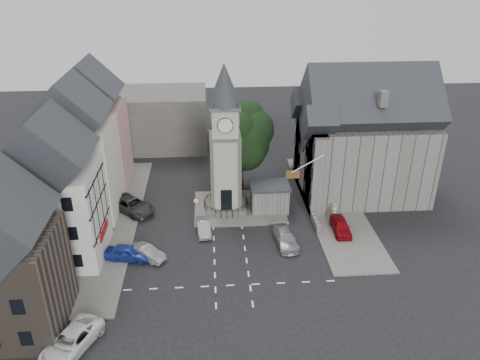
{
  "coord_description": "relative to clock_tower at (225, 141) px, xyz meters",
  "views": [
    {
      "loc": [
        -1.6,
        -37.74,
        25.96
      ],
      "look_at": [
        1.37,
        5.0,
        4.97
      ],
      "focal_mm": 35.0,
      "sensor_mm": 36.0,
      "label": 1
    }
  ],
  "objects": [
    {
      "name": "pedestrian",
      "position": [
        11.5,
        -3.11,
        -7.19
      ],
      "size": [
        0.8,
        0.68,
        1.86
      ],
      "primitive_type": "imported",
      "rotation": [
        0.0,
        0.0,
        3.56
      ],
      "color": "#B8AB98",
      "rests_on": "ground"
    },
    {
      "name": "pavement_west",
      "position": [
        -12.5,
        -1.99,
        -8.05
      ],
      "size": [
        6.0,
        30.0,
        0.14
      ],
      "primitive_type": "cube",
      "color": "#595651",
      "rests_on": "ground"
    },
    {
      "name": "pavement_east",
      "position": [
        12.0,
        0.01,
        -8.05
      ],
      "size": [
        6.0,
        26.0,
        0.14
      ],
      "primitive_type": "cube",
      "color": "#595651",
      "rests_on": "ground"
    },
    {
      "name": "building_sw_stone",
      "position": [
        -17.0,
        -16.99,
        -2.77
      ],
      "size": [
        8.6,
        7.6,
        10.4
      ],
      "color": "#4A3F37",
      "rests_on": "ground"
    },
    {
      "name": "town_tree",
      "position": [
        2.0,
        5.01,
        -1.15
      ],
      "size": [
        7.2,
        7.2,
        10.8
      ],
      "color": "black",
      "rests_on": "ground"
    },
    {
      "name": "van_sw_white",
      "position": [
        -11.99,
        -19.88,
        -7.38
      ],
      "size": [
        4.46,
        5.87,
        1.48
      ],
      "primitive_type": "imported",
      "rotation": [
        0.0,
        0.0,
        -0.43
      ],
      "color": "white",
      "rests_on": "ground"
    },
    {
      "name": "warning_sign_post",
      "position": [
        -3.2,
        -2.56,
        -6.09
      ],
      "size": [
        0.7,
        0.19,
        2.85
      ],
      "color": "black",
      "rests_on": "ground"
    },
    {
      "name": "car_west_grey",
      "position": [
        -10.37,
        0.01,
        -7.33
      ],
      "size": [
        5.94,
        5.86,
        1.59
      ],
      "primitive_type": "imported",
      "rotation": [
        0.0,
        0.0,
        0.81
      ],
      "color": "#2E2E31",
      "rests_on": "ground"
    },
    {
      "name": "east_building",
      "position": [
        15.59,
        3.01,
        -1.86
      ],
      "size": [
        14.4,
        11.4,
        12.6
      ],
      "color": "#66645D",
      "rests_on": "ground"
    },
    {
      "name": "terrace_pink",
      "position": [
        -15.5,
        8.01,
        -1.54
      ],
      "size": [
        8.1,
        7.6,
        12.8
      ],
      "color": "tan",
      "rests_on": "ground"
    },
    {
      "name": "car_island_east",
      "position": [
        5.52,
        -7.49,
        -7.45
      ],
      "size": [
        2.27,
        4.79,
        1.35
      ],
      "primitive_type": "imported",
      "rotation": [
        0.0,
        0.0,
        0.09
      ],
      "color": "#94989B",
      "rests_on": "ground"
    },
    {
      "name": "terrace_cream",
      "position": [
        -15.5,
        0.01,
        -1.54
      ],
      "size": [
        8.1,
        7.6,
        12.8
      ],
      "color": "beige",
      "rests_on": "ground"
    },
    {
      "name": "terrace_tudor",
      "position": [
        -15.5,
        -7.99,
        -1.93
      ],
      "size": [
        8.1,
        7.6,
        12.0
      ],
      "color": "silver",
      "rests_on": "ground"
    },
    {
      "name": "ground",
      "position": [
        0.0,
        -7.99,
        -8.12
      ],
      "size": [
        120.0,
        120.0,
        0.0
      ],
      "primitive_type": "plane",
      "color": "black",
      "rests_on": "ground"
    },
    {
      "name": "stone_shelter",
      "position": [
        4.8,
        -0.49,
        -6.57
      ],
      "size": [
        4.3,
        3.3,
        3.08
      ],
      "color": "#66645D",
      "rests_on": "ground"
    },
    {
      "name": "backdrop_west",
      "position": [
        -12.0,
        20.01,
        -4.12
      ],
      "size": [
        20.0,
        10.0,
        8.0
      ],
      "primitive_type": "cube",
      "color": "#4C4944",
      "rests_on": "ground"
    },
    {
      "name": "clock_tower",
      "position": [
        0.0,
        0.0,
        0.0
      ],
      "size": [
        4.86,
        4.86,
        16.25
      ],
      "color": "#4C4944",
      "rests_on": "ground"
    },
    {
      "name": "east_boundary_wall",
      "position": [
        9.2,
        2.01,
        -7.67
      ],
      "size": [
        0.4,
        16.0,
        0.9
      ],
      "primitive_type": "cube",
      "color": "#66645D",
      "rests_on": "ground"
    },
    {
      "name": "car_west_blue",
      "position": [
        -9.51,
        -8.99,
        -7.4
      ],
      "size": [
        4.47,
        2.42,
        1.44
      ],
      "primitive_type": "imported",
      "rotation": [
        0.0,
        0.0,
        1.39
      ],
      "color": "#1C359A",
      "rests_on": "ground"
    },
    {
      "name": "flagpole",
      "position": [
        8.0,
        -3.99,
        -1.12
      ],
      "size": [
        3.68,
        0.1,
        2.74
      ],
      "color": "white",
      "rests_on": "ground"
    },
    {
      "name": "car_island_silver",
      "position": [
        -2.49,
        -4.82,
        -7.51
      ],
      "size": [
        1.62,
        3.81,
        1.22
      ],
      "primitive_type": "imported",
      "rotation": [
        0.0,
        0.0,
        0.09
      ],
      "color": "#999BA2",
      "rests_on": "ground"
    },
    {
      "name": "car_west_silver",
      "position": [
        -7.82,
        -8.96,
        -7.49
      ],
      "size": [
        3.9,
        3.27,
        1.26
      ],
      "primitive_type": "imported",
      "rotation": [
        0.0,
        0.0,
        0.97
      ],
      "color": "#93969A",
      "rests_on": "ground"
    },
    {
      "name": "central_island",
      "position": [
        1.5,
        0.01,
        -8.04
      ],
      "size": [
        10.0,
        8.0,
        0.16
      ],
      "primitive_type": "cube",
      "color": "#595651",
      "rests_on": "ground"
    },
    {
      "name": "road_markings",
      "position": [
        0.0,
        -13.49,
        -8.12
      ],
      "size": [
        20.0,
        8.0,
        0.01
      ],
      "primitive_type": "cube",
      "color": "silver",
      "rests_on": "ground"
    },
    {
      "name": "car_east_red",
      "position": [
        11.5,
        -5.74,
        -7.41
      ],
      "size": [
        1.77,
        4.19,
        1.41
      ],
      "primitive_type": "imported",
      "rotation": [
        0.0,
        0.0,
        -0.02
      ],
      "color": "maroon",
      "rests_on": "ground"
    }
  ]
}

